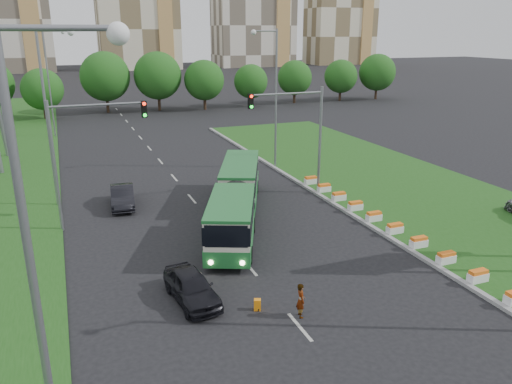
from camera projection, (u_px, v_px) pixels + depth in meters
name	position (u px, v px, depth m)	size (l,w,h in m)	color
ground	(301.00, 258.00, 27.15)	(360.00, 360.00, 0.00)	black
grass_median	(405.00, 189.00, 38.72)	(14.00, 60.00, 0.15)	#1D4E16
median_kerb	(327.00, 199.00, 36.31)	(0.30, 60.00, 0.18)	gray
lane_markings	(169.00, 172.00, 43.84)	(0.20, 100.00, 0.01)	#ABAAA4
flower_planters	(384.00, 222.00, 31.02)	(1.10, 20.30, 0.60)	white
traffic_mast_median	(301.00, 124.00, 36.03)	(5.76, 0.32, 8.00)	gray
traffic_mast_left	(81.00, 143.00, 29.89)	(5.76, 0.32, 8.00)	gray
street_lamps	(196.00, 122.00, 33.13)	(36.00, 60.00, 12.00)	gray
tree_line	(203.00, 80.00, 77.99)	(120.00, 8.00, 9.00)	#1D5316
midrise_east	(341.00, 8.00, 185.20)	(24.00, 14.00, 40.00)	beige
articulated_bus	(232.00, 198.00, 32.04)	(2.41, 15.47, 2.55)	beige
car_left_near	(192.00, 287.00, 22.61)	(1.67, 4.14, 1.41)	black
car_left_far	(123.00, 196.00, 34.96)	(1.54, 4.42, 1.46)	black
pedestrian	(301.00, 300.00, 21.33)	(0.57, 0.37, 1.56)	gray
shopping_trolley	(257.00, 305.00, 21.99)	(0.30, 0.32, 0.52)	orange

